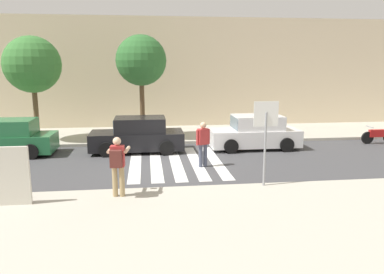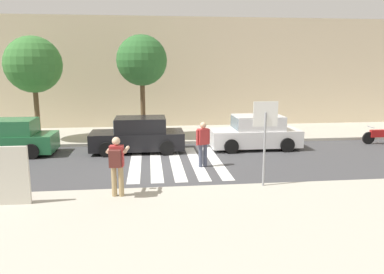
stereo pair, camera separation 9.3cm
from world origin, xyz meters
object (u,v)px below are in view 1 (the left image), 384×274
Objects in this scene: pedestrian_crossing at (203,142)px; motorcycle at (379,135)px; photographer_with_backpack at (118,162)px; street_tree_west at (32,65)px; stop_sign at (266,125)px; parked_car_black at (138,136)px; street_tree_center at (141,61)px; parked_car_green at (6,139)px; parked_car_white at (255,133)px; advertising_board at (8,176)px.

pedestrian_crossing reaches higher than motorcycle.
street_tree_west reaches higher than photographer_with_backpack.
pedestrian_crossing is at bearing 48.48° from photographer_with_backpack.
photographer_with_backpack is (-4.43, -0.47, -0.89)m from stop_sign.
pedestrian_crossing is 0.42× the size of parked_car_black.
street_tree_center reaches higher than pedestrian_crossing.
parked_car_green is 0.81× the size of street_tree_west.
parked_car_black is 6.34m from street_tree_west.
parked_car_black is at bearing 0.00° from parked_car_green.
stop_sign is 7.08m from parked_car_black.
street_tree_center is (-5.16, 2.38, 3.30)m from parked_car_white.
pedestrian_crossing reaches higher than parked_car_black.
street_tree_center reaches higher than motorcycle.
parked_car_black is 0.80× the size of street_tree_center.
stop_sign is at bearing -62.54° from pedestrian_crossing.
advertising_board is at bearing -111.48° from street_tree_center.
street_tree_west is 0.98× the size of street_tree_center.
parked_car_white is at bearing 76.36° from stop_sign.
street_tree_west is (-10.33, 2.44, 3.10)m from parked_car_white.
street_tree_west is at bearing 153.80° from parked_car_black.
stop_sign is 1.52× the size of pedestrian_crossing.
parked_car_green is 0.80× the size of street_tree_center.
parked_car_green is at bearing -180.00° from parked_car_black.
motorcycle is 0.34× the size of street_tree_center.
motorcycle is at bearing 0.99° from parked_car_green.
stop_sign is 0.52× the size of street_tree_west.
pedestrian_crossing is 3.80m from parked_car_black.
motorcycle is 12.28m from street_tree_center.
stop_sign is 0.51× the size of street_tree_center.
pedestrian_crossing is at bearing -161.18° from motorcycle.
advertising_board is (-3.49, -8.86, -3.08)m from street_tree_center.
stop_sign is at bearing -42.32° from street_tree_west.
photographer_with_backpack is at bearing -152.02° from motorcycle.
stop_sign is 4.54m from photographer_with_backpack.
street_tree_west is at bearing 75.40° from parked_car_green.
pedestrian_crossing is at bearing 32.04° from advertising_board.
pedestrian_crossing reaches higher than parked_car_white.
stop_sign is 9.14m from street_tree_center.
motorcycle is at bearing -10.23° from street_tree_center.
street_tree_center is 10.00m from advertising_board.
motorcycle is at bearing 27.98° from photographer_with_backpack.
photographer_with_backpack is 6.21m from parked_car_black.
motorcycle is (7.77, 6.00, -1.64)m from stop_sign.
photographer_with_backpack reaches higher than pedestrian_crossing.
photographer_with_backpack is 10.09m from street_tree_west.
parked_car_green is 2.56× the size of advertising_board.
parked_car_green is 4.00m from street_tree_west.
parked_car_white is 6.57m from street_tree_center.
parked_car_black is (-3.98, 5.70, -1.33)m from stop_sign.
motorcycle is at bearing 18.82° from pedestrian_crossing.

